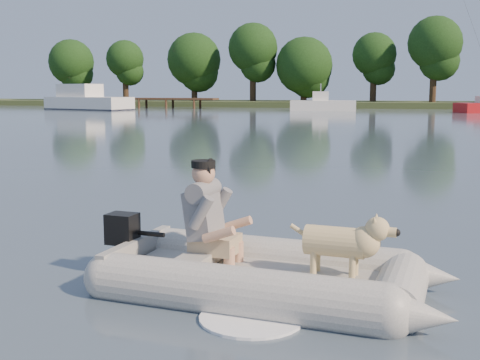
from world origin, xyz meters
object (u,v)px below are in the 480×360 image
(dock, at_px, (134,103))
(motorboat, at_px, (323,98))
(dinghy, at_px, (269,235))
(man, at_px, (206,210))
(cabin_cruiser, at_px, (88,97))
(dog, at_px, (335,247))

(dock, relative_size, motorboat, 3.02)
(dinghy, bearing_deg, motorboat, 102.11)
(man, distance_m, cabin_cruiser, 52.77)
(dock, bearing_deg, cabin_cruiser, -101.02)
(dock, bearing_deg, dinghy, -62.39)
(man, bearing_deg, cabin_cruiser, 125.73)
(dog, bearing_deg, motorboat, 102.83)
(dinghy, bearing_deg, dog, 4.57)
(dog, distance_m, motorboat, 49.24)
(cabin_cruiser, distance_m, motorboat, 21.79)
(dinghy, relative_size, cabin_cruiser, 0.47)
(man, xyz_separation_m, cabin_cruiser, (-27.72, 44.90, 0.46))
(dock, xyz_separation_m, dinghy, (27.07, -51.75, 0.04))
(dock, xyz_separation_m, motorboat, (20.16, -3.08, 0.63))
(dock, height_order, man, man)
(dinghy, height_order, cabin_cruiser, cabin_cruiser)
(dock, height_order, dog, dock)
(dog, xyz_separation_m, cabin_cruiser, (-29.00, 44.99, 0.71))
(dog, bearing_deg, cabin_cruiser, 126.85)
(dock, relative_size, dog, 20.21)
(dock, distance_m, man, 58.01)
(dock, bearing_deg, dog, -61.85)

